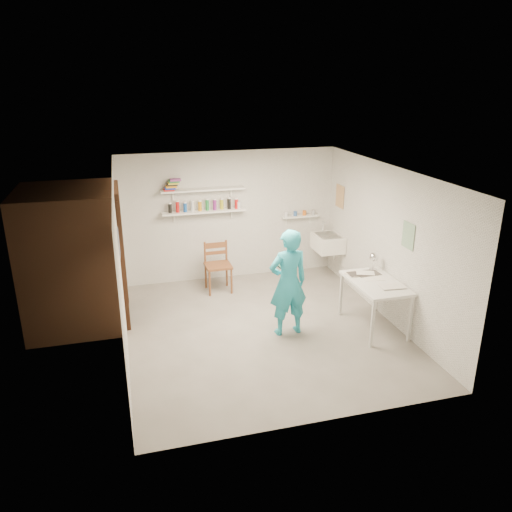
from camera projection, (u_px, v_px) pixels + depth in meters
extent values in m
cube|color=slate|center=(263.00, 330.00, 7.60)|extent=(4.00, 4.50, 0.02)
cube|color=silver|center=(264.00, 172.00, 6.79)|extent=(4.00, 4.50, 0.02)
cube|color=silver|center=(230.00, 216.00, 9.25)|extent=(4.00, 0.02, 2.40)
cube|color=silver|center=(324.00, 326.00, 5.14)|extent=(4.00, 0.02, 2.40)
cube|color=silver|center=(120.00, 268.00, 6.70)|extent=(0.02, 4.50, 2.40)
cube|color=silver|center=(388.00, 244.00, 7.69)|extent=(0.02, 4.50, 2.40)
cube|color=black|center=(121.00, 257.00, 7.73)|extent=(0.02, 0.90, 2.00)
cube|color=brown|center=(73.00, 258.00, 7.53)|extent=(1.40, 1.50, 2.10)
cube|color=brown|center=(116.00, 190.00, 7.38)|extent=(0.06, 1.05, 0.10)
cube|color=brown|center=(123.00, 268.00, 7.28)|extent=(0.06, 0.10, 2.00)
cube|color=brown|center=(122.00, 247.00, 8.18)|extent=(0.06, 0.10, 2.00)
cube|color=white|center=(204.00, 211.00, 8.96)|extent=(1.50, 0.22, 0.03)
cube|color=white|center=(203.00, 190.00, 8.82)|extent=(1.50, 0.22, 0.03)
cube|color=white|center=(300.00, 216.00, 9.53)|extent=(0.70, 0.14, 0.03)
cube|color=#334C7F|center=(119.00, 242.00, 6.63)|extent=(0.01, 0.28, 0.36)
cube|color=#995933|center=(340.00, 196.00, 9.21)|extent=(0.01, 0.34, 0.42)
cube|color=#3F724C|center=(408.00, 236.00, 7.09)|extent=(0.01, 0.30, 0.38)
cube|color=white|center=(328.00, 243.00, 9.34)|extent=(0.48, 0.60, 0.30)
imported|color=#25A3B9|center=(288.00, 283.00, 7.24)|extent=(0.62, 0.44, 1.62)
cylinder|color=#F9F0AA|center=(285.00, 260.00, 7.35)|extent=(0.29, 0.06, 0.29)
cube|color=brown|center=(218.00, 266.00, 8.82)|extent=(0.46, 0.44, 0.96)
cube|color=silver|center=(374.00, 305.00, 7.54)|extent=(0.68, 1.13, 0.76)
sphere|color=silver|center=(374.00, 257.00, 7.80)|extent=(0.14, 0.14, 0.14)
cylinder|color=black|center=(168.00, 208.00, 8.77)|extent=(0.06, 0.06, 0.17)
cylinder|color=red|center=(176.00, 208.00, 8.80)|extent=(0.06, 0.06, 0.17)
cylinder|color=blue|center=(184.00, 207.00, 8.84)|extent=(0.06, 0.06, 0.17)
cylinder|color=white|center=(192.00, 207.00, 8.87)|extent=(0.06, 0.06, 0.17)
cylinder|color=orange|center=(200.00, 206.00, 8.91)|extent=(0.06, 0.06, 0.17)
cylinder|color=#268C3F|center=(208.00, 206.00, 8.94)|extent=(0.06, 0.06, 0.17)
cylinder|color=#8C268C|center=(215.00, 205.00, 8.98)|extent=(0.06, 0.06, 0.17)
cylinder|color=gold|center=(223.00, 205.00, 9.01)|extent=(0.06, 0.06, 0.17)
cylinder|color=black|center=(230.00, 204.00, 9.04)|extent=(0.06, 0.06, 0.17)
cylinder|color=red|center=(238.00, 204.00, 9.08)|extent=(0.06, 0.06, 0.17)
cube|color=red|center=(169.00, 190.00, 8.66)|extent=(0.18, 0.14, 0.03)
cube|color=#1933A5|center=(170.00, 188.00, 8.66)|extent=(0.18, 0.14, 0.03)
cube|color=orange|center=(171.00, 187.00, 8.66)|extent=(0.18, 0.14, 0.03)
cube|color=black|center=(172.00, 185.00, 8.65)|extent=(0.18, 0.14, 0.03)
cube|color=yellow|center=(173.00, 183.00, 8.65)|extent=(0.18, 0.14, 0.03)
cube|color=#338C4C|center=(174.00, 182.00, 8.64)|extent=(0.18, 0.14, 0.03)
cube|color=#8C3F8C|center=(175.00, 180.00, 8.64)|extent=(0.18, 0.14, 0.03)
cylinder|color=silver|center=(290.00, 214.00, 9.46)|extent=(0.07, 0.07, 0.09)
cylinder|color=#335999|center=(296.00, 213.00, 9.49)|extent=(0.07, 0.07, 0.09)
cylinder|color=orange|center=(303.00, 213.00, 9.53)|extent=(0.07, 0.07, 0.09)
cylinder|color=#999999|center=(310.00, 212.00, 9.56)|extent=(0.07, 0.07, 0.09)
cube|color=silver|center=(376.00, 282.00, 7.41)|extent=(0.30, 0.22, 0.00)
cube|color=#4C4742|center=(376.00, 281.00, 7.41)|extent=(0.30, 0.22, 0.00)
cube|color=beige|center=(376.00, 281.00, 7.41)|extent=(0.30, 0.22, 0.00)
cube|color=#383330|center=(376.00, 281.00, 7.41)|extent=(0.30, 0.22, 0.00)
cube|color=silver|center=(376.00, 281.00, 7.40)|extent=(0.30, 0.22, 0.00)
cube|color=silver|center=(376.00, 280.00, 7.40)|extent=(0.30, 0.22, 0.00)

